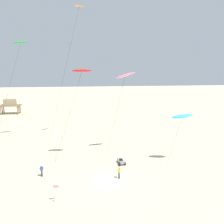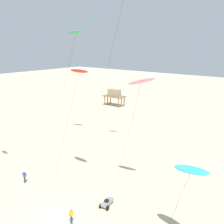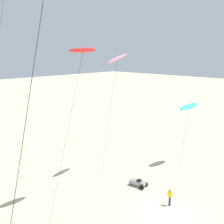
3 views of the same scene
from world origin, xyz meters
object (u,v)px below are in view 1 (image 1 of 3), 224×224
object	(u,v)px
kite_green	(21,43)
kite_flyer_middle	(42,170)
kite_cyan	(182,116)
kite_pink	(125,76)
beach_buggy	(121,161)
kite_red	(82,71)
kite_orange	(78,11)
stilt_house	(10,103)
kite_flyer_nearest	(119,173)
marker_flag	(55,190)

from	to	relation	value
kite_green	kite_flyer_middle	bearing A→B (deg)	-69.54
kite_cyan	kite_flyer_middle	world-z (taller)	kite_cyan
kite_pink	beach_buggy	bearing A→B (deg)	-106.15
kite_red	kite_orange	bearing A→B (deg)	93.43
stilt_house	beach_buggy	size ratio (longest dim) A/B	2.98
kite_flyer_middle	stilt_house	size ratio (longest dim) A/B	0.26
kite_cyan	kite_flyer_middle	distance (m)	21.99
kite_flyer_nearest	kite_flyer_middle	bearing A→B (deg)	170.74
kite_pink	beach_buggy	xyz separation A→B (m)	(-1.25, -4.31, -13.05)
kite_orange	marker_flag	xyz separation A→B (m)	(-2.41, -20.69, -23.48)
kite_flyer_nearest	stilt_house	distance (m)	51.93
kite_orange	kite_cyan	bearing A→B (deg)	-38.30
kite_red	kite_flyer_middle	world-z (taller)	kite_red
kite_cyan	marker_flag	bearing A→B (deg)	-155.33
kite_green	kite_flyer_nearest	size ratio (longest dim) A/B	11.82
kite_orange	kite_green	bearing A→B (deg)	175.57
kite_red	kite_pink	bearing A→B (deg)	18.85
kite_red	kite_flyer_nearest	world-z (taller)	kite_red
kite_green	kite_red	xyz separation A→B (m)	(11.54, -10.82, -4.85)
kite_flyer_nearest	stilt_house	xyz separation A→B (m)	(-28.60, 43.27, 2.51)
kite_flyer_middle	stilt_house	world-z (taller)	stilt_house
kite_cyan	beach_buggy	distance (m)	11.73
kite_flyer_middle	stilt_house	bearing A→B (deg)	113.40
kite_red	kite_pink	size ratio (longest dim) A/B	1.03
kite_cyan	kite_flyer_nearest	bearing A→B (deg)	-158.57
kite_flyer_nearest	marker_flag	bearing A→B (deg)	-151.36
kite_cyan	kite_flyer_nearest	world-z (taller)	kite_cyan
kite_cyan	marker_flag	world-z (taller)	kite_cyan
kite_orange	beach_buggy	distance (m)	28.00
kite_flyer_middle	marker_flag	size ratio (longest dim) A/B	0.80
kite_orange	beach_buggy	bearing A→B (deg)	-61.83
kite_pink	marker_flag	distance (m)	20.40
kite_flyer_nearest	kite_green	bearing A→B (deg)	133.59
beach_buggy	kite_green	bearing A→B (deg)	143.66
kite_flyer_middle	marker_flag	world-z (taller)	marker_flag
stilt_house	beach_buggy	world-z (taller)	stilt_house
kite_red	kite_flyer_middle	xyz separation A→B (m)	(-5.76, -4.69, -13.43)
kite_green	marker_flag	world-z (taller)	kite_green
kite_green	stilt_house	distance (m)	32.79
kite_red	beach_buggy	size ratio (longest dim) A/B	6.95
kite_green	marker_flag	size ratio (longest dim) A/B	9.40
kite_cyan	stilt_house	size ratio (longest dim) A/B	1.28
beach_buggy	marker_flag	size ratio (longest dim) A/B	1.01
kite_pink	marker_flag	size ratio (longest dim) A/B	6.81
kite_orange	marker_flag	distance (m)	31.39
kite_cyan	kite_orange	bearing A→B (deg)	141.70
kite_flyer_nearest	marker_flag	size ratio (longest dim) A/B	0.80
kite_flyer_nearest	kite_pink	bearing A→B (deg)	76.31
kite_cyan	kite_flyer_middle	xyz separation A→B (m)	(-20.84, -2.28, -6.65)
kite_red	marker_flag	world-z (taller)	kite_red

